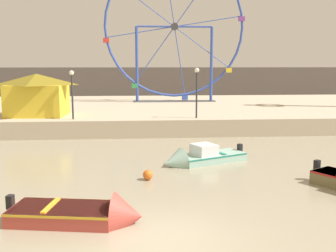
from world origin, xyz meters
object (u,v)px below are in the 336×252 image
(carnival_booth_yellow_awning, at_px, (37,94))
(promenade_lamp_near, at_px, (197,85))
(motorboat_faded_red, at_px, (90,214))
(mooring_buoy_orange, at_px, (148,175))
(promenade_lamp_far, at_px, (72,87))
(motorboat_seafoam, at_px, (197,158))
(ferris_wheel_blue_frame, at_px, (174,29))

(carnival_booth_yellow_awning, xyz_separation_m, promenade_lamp_near, (11.33, -2.14, 0.72))
(motorboat_faded_red, relative_size, carnival_booth_yellow_awning, 0.98)
(promenade_lamp_near, relative_size, mooring_buoy_orange, 7.89)
(motorboat_faded_red, relative_size, promenade_lamp_near, 1.28)
(motorboat_faded_red, bearing_deg, mooring_buoy_orange, 76.10)
(promenade_lamp_far, height_order, mooring_buoy_orange, promenade_lamp_far)
(promenade_lamp_far, relative_size, mooring_buoy_orange, 7.52)
(promenade_lamp_near, bearing_deg, motorboat_seafoam, -98.12)
(carnival_booth_yellow_awning, xyz_separation_m, mooring_buoy_orange, (7.64, -12.96, -2.57))
(motorboat_faded_red, bearing_deg, carnival_booth_yellow_awning, 117.34)
(carnival_booth_yellow_awning, distance_m, mooring_buoy_orange, 15.26)
(carnival_booth_yellow_awning, height_order, mooring_buoy_orange, carnival_booth_yellow_awning)
(promenade_lamp_far, distance_m, mooring_buoy_orange, 12.30)
(motorboat_faded_red, distance_m, mooring_buoy_orange, 4.98)
(motorboat_seafoam, distance_m, carnival_booth_yellow_awning, 14.66)
(motorboat_seafoam, xyz_separation_m, promenade_lamp_far, (-7.34, 8.15, 3.15))
(carnival_booth_yellow_awning, bearing_deg, motorboat_seafoam, -42.07)
(motorboat_seafoam, distance_m, motorboat_faded_red, 8.57)
(carnival_booth_yellow_awning, bearing_deg, mooring_buoy_orange, -56.36)
(promenade_lamp_near, bearing_deg, promenade_lamp_far, 179.72)
(promenade_lamp_near, bearing_deg, motorboat_faded_red, -110.20)
(motorboat_seafoam, bearing_deg, carnival_booth_yellow_awning, -70.21)
(motorboat_faded_red, distance_m, promenade_lamp_far, 16.00)
(motorboat_seafoam, xyz_separation_m, ferris_wheel_blue_frame, (0.76, 20.57, 8.05))
(promenade_lamp_near, height_order, promenade_lamp_far, promenade_lamp_near)
(motorboat_seafoam, height_order, promenade_lamp_near, promenade_lamp_near)
(ferris_wheel_blue_frame, relative_size, promenade_lamp_far, 4.28)
(motorboat_seafoam, bearing_deg, ferris_wheel_blue_frame, -117.14)
(motorboat_seafoam, relative_size, ferris_wheel_blue_frame, 0.33)
(motorboat_seafoam, bearing_deg, promenade_lamp_far, -73.00)
(motorboat_faded_red, height_order, mooring_buoy_orange, motorboat_faded_red)
(promenade_lamp_far, bearing_deg, carnival_booth_yellow_awning, 143.53)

